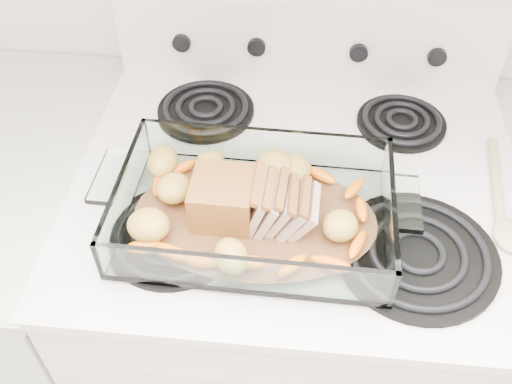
# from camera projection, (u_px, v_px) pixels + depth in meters

# --- Properties ---
(electric_range) EXTENTS (0.78, 0.70, 1.12)m
(electric_range) POSITION_uv_depth(u_px,v_px,m) (288.00, 313.00, 1.33)
(electric_range) COLOR white
(electric_range) RESTS_ON ground
(counter_left) EXTENTS (0.58, 0.68, 0.93)m
(counter_left) POSITION_uv_depth(u_px,v_px,m) (15.00, 293.00, 1.39)
(counter_left) COLOR silver
(counter_left) RESTS_ON ground
(baking_dish) EXTENTS (0.42, 0.28, 0.08)m
(baking_dish) POSITION_uv_depth(u_px,v_px,m) (255.00, 213.00, 0.90)
(baking_dish) COLOR silver
(baking_dish) RESTS_ON electric_range
(pork_roast) EXTENTS (0.20, 0.10, 0.08)m
(pork_roast) POSITION_uv_depth(u_px,v_px,m) (242.00, 202.00, 0.88)
(pork_roast) COLOR #95591D
(pork_roast) RESTS_ON baking_dish
(roast_vegetables) EXTENTS (0.36, 0.20, 0.04)m
(roast_vegetables) POSITION_uv_depth(u_px,v_px,m) (255.00, 193.00, 0.92)
(roast_vegetables) COLOR #E06500
(roast_vegetables) RESTS_ON baking_dish
(wooden_spoon) EXTENTS (0.06, 0.27, 0.02)m
(wooden_spoon) POSITION_uv_depth(u_px,v_px,m) (504.00, 210.00, 0.93)
(wooden_spoon) COLOR tan
(wooden_spoon) RESTS_ON electric_range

